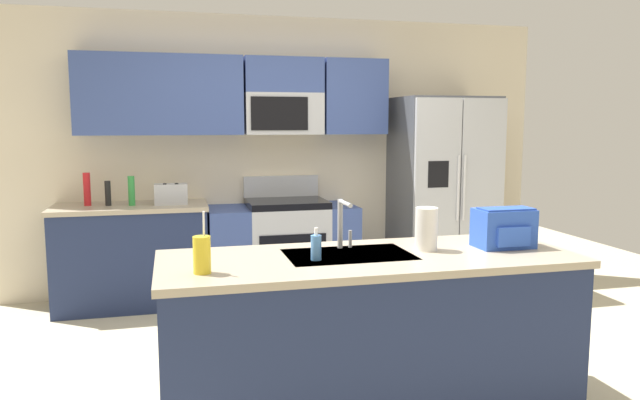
% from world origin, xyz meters
% --- Properties ---
extents(ground_plane, '(9.00, 9.00, 0.00)m').
position_xyz_m(ground_plane, '(0.00, 0.00, 0.00)').
color(ground_plane, beige).
rests_on(ground_plane, ground).
extents(kitchen_wall_unit, '(5.20, 0.43, 2.60)m').
position_xyz_m(kitchen_wall_unit, '(-0.14, 2.08, 1.47)').
color(kitchen_wall_unit, beige).
rests_on(kitchen_wall_unit, ground).
extents(back_counter, '(1.31, 0.63, 0.90)m').
position_xyz_m(back_counter, '(-1.41, 1.80, 0.45)').
color(back_counter, '#1E2A4D').
rests_on(back_counter, ground).
extents(range_oven, '(1.36, 0.61, 1.10)m').
position_xyz_m(range_oven, '(-0.07, 1.80, 0.44)').
color(range_oven, '#B7BABF').
rests_on(range_oven, ground).
extents(refrigerator, '(0.90, 0.76, 1.85)m').
position_xyz_m(refrigerator, '(1.50, 1.73, 0.93)').
color(refrigerator, '#4C4F54').
rests_on(refrigerator, ground).
extents(island_counter, '(2.24, 0.84, 0.90)m').
position_xyz_m(island_counter, '(-0.03, -0.59, 0.45)').
color(island_counter, '#1E2A4D').
rests_on(island_counter, ground).
extents(toaster, '(0.28, 0.16, 0.18)m').
position_xyz_m(toaster, '(-1.06, 1.75, 0.99)').
color(toaster, '#B7BABF').
rests_on(toaster, back_counter).
extents(pepper_mill, '(0.05, 0.05, 0.21)m').
position_xyz_m(pepper_mill, '(-1.59, 1.80, 1.01)').
color(pepper_mill, black).
rests_on(pepper_mill, back_counter).
extents(bottle_green, '(0.06, 0.06, 0.25)m').
position_xyz_m(bottle_green, '(-1.39, 1.76, 1.03)').
color(bottle_green, green).
rests_on(bottle_green, back_counter).
extents(bottle_red, '(0.06, 0.06, 0.28)m').
position_xyz_m(bottle_red, '(-1.76, 1.84, 1.04)').
color(bottle_red, red).
rests_on(bottle_red, back_counter).
extents(sink_faucet, '(0.08, 0.21, 0.28)m').
position_xyz_m(sink_faucet, '(-0.13, -0.39, 1.07)').
color(sink_faucet, '#B7BABF').
rests_on(sink_faucet, island_counter).
extents(drink_cup_yellow, '(0.08, 0.08, 0.30)m').
position_xyz_m(drink_cup_yellow, '(-0.93, -0.76, 0.99)').
color(drink_cup_yellow, yellow).
rests_on(drink_cup_yellow, island_counter).
extents(soap_dispenser, '(0.06, 0.06, 0.17)m').
position_xyz_m(soap_dispenser, '(-0.34, -0.62, 0.97)').
color(soap_dispenser, '#4C8CD8').
rests_on(soap_dispenser, island_counter).
extents(paper_towel_roll, '(0.12, 0.12, 0.24)m').
position_xyz_m(paper_towel_roll, '(0.32, -0.54, 1.02)').
color(paper_towel_roll, white).
rests_on(paper_towel_roll, island_counter).
extents(backpack, '(0.32, 0.22, 0.23)m').
position_xyz_m(backpack, '(0.78, -0.57, 1.02)').
color(backpack, blue).
rests_on(backpack, island_counter).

